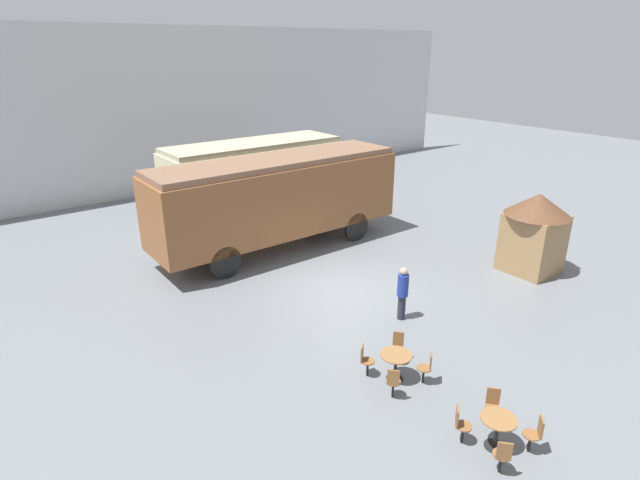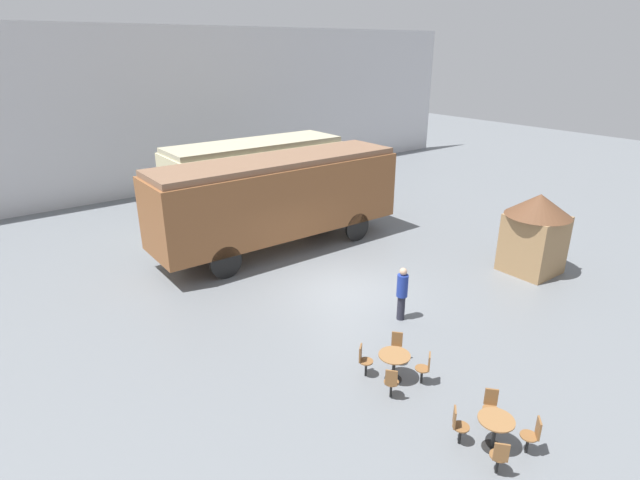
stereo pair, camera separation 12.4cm
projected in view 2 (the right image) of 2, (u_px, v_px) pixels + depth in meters
name	position (u px, v px, depth m)	size (l,w,h in m)	color
ground_plane	(344.00, 289.00, 17.39)	(80.00, 80.00, 0.00)	slate
backdrop_wall	(162.00, 112.00, 27.65)	(44.00, 0.15, 9.00)	silver
passenger_coach_vintage	(256.00, 172.00, 24.20)	(8.66, 2.88, 3.68)	beige
passenger_coach_wooden	(278.00, 195.00, 20.15)	(10.45, 2.75, 3.82)	brown
cafe_table_near	(495.00, 427.00, 10.32)	(0.75, 0.75, 0.75)	black
cafe_table_mid	(394.00, 361.00, 12.48)	(0.80, 0.80, 0.74)	black
cafe_chair_0	(500.00, 456.00, 9.66)	(0.40, 0.40, 0.87)	black
cafe_chair_1	(533.00, 434.00, 10.20)	(0.40, 0.40, 0.87)	black
cafe_chair_2	(491.00, 405.00, 11.03)	(0.40, 0.40, 0.87)	black
cafe_chair_3	(458.00, 423.00, 10.48)	(0.40, 0.40, 0.87)	black
cafe_chair_4	(363.00, 358.00, 12.66)	(0.40, 0.41, 0.87)	black
cafe_chair_5	(391.00, 381.00, 11.80)	(0.41, 0.40, 0.87)	black
cafe_chair_6	(425.00, 366.00, 12.34)	(0.40, 0.41, 0.87)	black
cafe_chair_7	(397.00, 346.00, 13.21)	(0.41, 0.40, 0.87)	black
visitor_person	(402.00, 292.00, 15.16)	(0.34, 0.34, 1.73)	#262633
ticket_kiosk	(536.00, 229.00, 18.21)	(2.34, 2.34, 3.00)	#99754C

